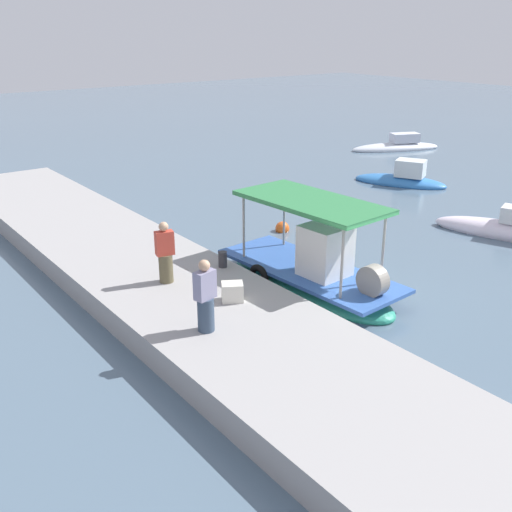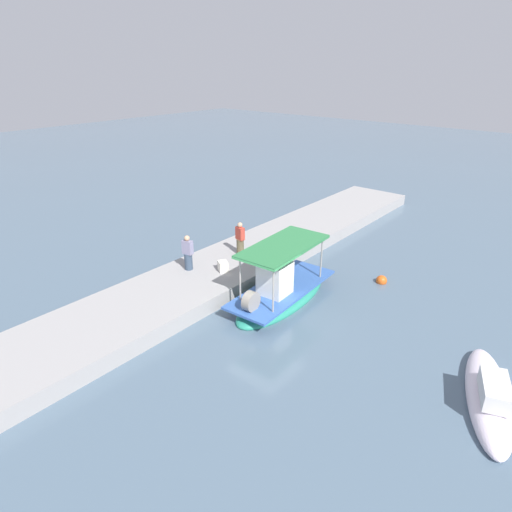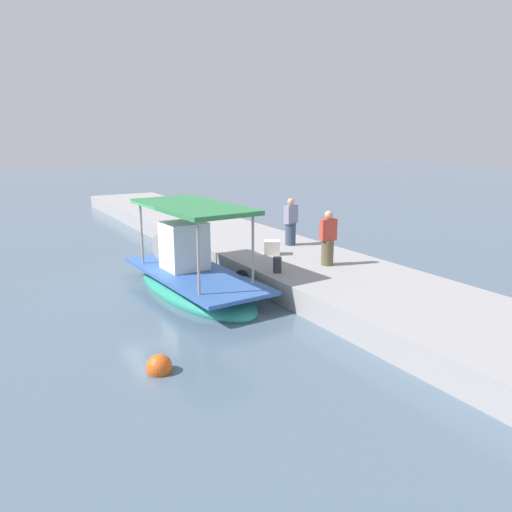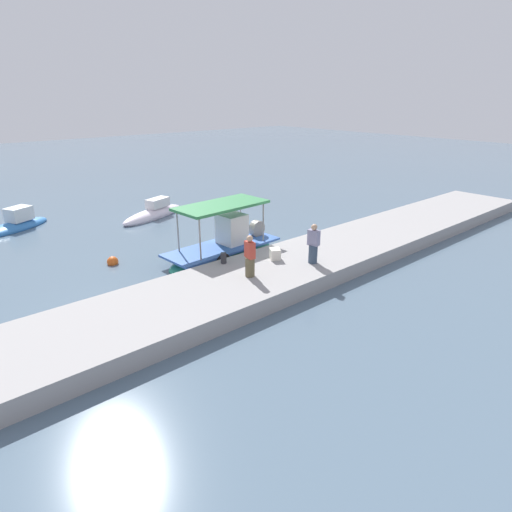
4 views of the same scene
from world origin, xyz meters
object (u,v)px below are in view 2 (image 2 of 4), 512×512
main_fishing_boat (281,291)px  cargo_crate (223,266)px  moored_boat_far (489,396)px  marker_buoy (381,281)px  mooring_bollard (267,259)px  fisherman_near_bollard (188,254)px  fisherman_by_crate (240,240)px

main_fishing_boat → cargo_crate: bearing=-81.9°
cargo_crate → moored_boat_far: size_ratio=0.10×
cargo_crate → marker_buoy: cargo_crate is taller
mooring_bollard → marker_buoy: size_ratio=0.88×
mooring_bollard → cargo_crate: 2.16m
main_fishing_boat → marker_buoy: bearing=149.2°
main_fishing_boat → mooring_bollard: 2.47m
main_fishing_boat → cargo_crate: 3.00m
main_fishing_boat → moored_boat_far: size_ratio=1.16×
fisherman_near_bollard → cargo_crate: 1.66m
main_fishing_boat → cargo_crate: main_fishing_boat is taller
cargo_crate → main_fishing_boat: bearing=98.1°
cargo_crate → fisherman_near_bollard: bearing=-56.3°
mooring_bollard → cargo_crate: cargo_crate is taller
fisherman_near_bollard → mooring_bollard: bearing=139.9°
cargo_crate → marker_buoy: 7.30m
mooring_bollard → cargo_crate: size_ratio=0.86×
fisherman_by_crate → main_fishing_boat: bearing=67.2°
fisherman_near_bollard → marker_buoy: (-5.60, 6.82, -1.30)m
main_fishing_boat → moored_boat_far: (0.89, 8.40, -0.22)m
fisherman_by_crate → marker_buoy: bearing=114.1°
moored_boat_far → cargo_crate: bearing=-92.4°
main_fishing_boat → moored_boat_far: 8.45m
fisherman_by_crate → moored_boat_far: (2.43, 12.04, -1.17)m
fisherman_by_crate → moored_boat_far: bearing=78.6°
fisherman_by_crate → cargo_crate: (1.95, 0.70, -0.51)m
marker_buoy → moored_boat_far: (5.20, 5.84, 0.11)m
cargo_crate → marker_buoy: (-4.72, 5.51, -0.78)m
fisherman_by_crate → cargo_crate: fisherman_by_crate is taller
mooring_bollard → fisherman_near_bollard: bearing=-40.1°
main_fishing_boat → mooring_bollard: bearing=-127.7°
mooring_bollard → marker_buoy: (-2.82, 4.49, -0.77)m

